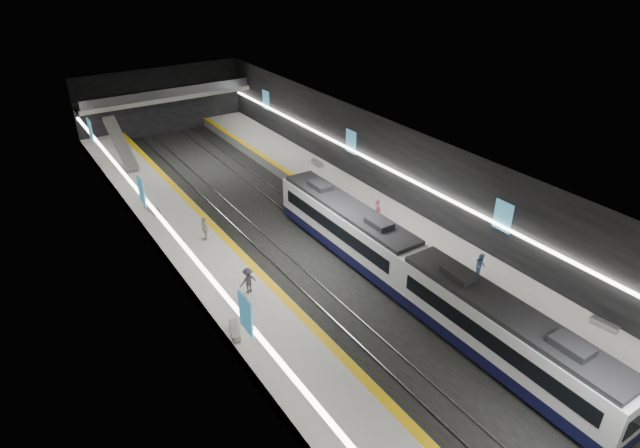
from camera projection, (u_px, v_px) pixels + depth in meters
ground at (321, 261)px, 40.47m from camera, size 70.00×70.00×0.00m
ceiling at (321, 162)px, 36.63m from camera, size 20.00×70.00×0.04m
wall_left at (189, 254)px, 33.75m from camera, size 0.04×70.00×8.00m
wall_right at (424, 183)px, 43.35m from camera, size 0.04×70.00×8.00m
wall_back at (162, 101)px, 64.25m from camera, size 20.00×0.04×8.00m
platform_left at (230, 287)px, 36.64m from camera, size 5.00×70.00×1.00m
tile_surface_left at (229, 281)px, 36.39m from camera, size 5.00×70.00×0.02m
tactile_strip_left at (258, 271)px, 37.44m from camera, size 0.60×70.00×0.02m
platform_right at (397, 229)px, 43.83m from camera, size 5.00×70.00×1.00m
tile_surface_right at (398, 223)px, 43.58m from camera, size 5.00×70.00×0.02m
tactile_strip_right at (377, 230)px, 42.52m from camera, size 0.60×70.00×0.02m
rails at (321, 260)px, 40.44m from camera, size 6.52×70.00×0.12m
train at (413, 272)px, 35.26m from camera, size 2.69×30.04×3.60m
ad_posters at (314, 203)px, 39.05m from camera, size 19.94×53.50×2.20m
cove_light_left at (192, 256)px, 33.95m from camera, size 0.25×68.60×0.12m
cove_light_right at (422, 186)px, 43.35m from camera, size 0.25×68.60×0.12m
mezzanine_bridge at (166, 97)px, 62.23m from camera, size 20.00×3.00×1.50m
escalator at (120, 143)px, 54.57m from camera, size 1.20×7.50×3.92m
bench_left_near at (235, 331)px, 31.52m from camera, size 0.99×1.81×0.43m
bench_left_far at (152, 209)px, 45.37m from camera, size 0.83×1.97×0.47m
bench_right_near at (605, 325)px, 32.05m from camera, size 0.65×1.65×0.39m
bench_right_far at (317, 163)px, 54.44m from camera, size 0.66×1.79×0.43m
passenger_right_a at (378, 209)px, 43.80m from camera, size 0.47×0.68×1.81m
passenger_right_b at (481, 265)px, 36.58m from camera, size 0.99×1.05×1.73m
passenger_left_a at (204, 228)px, 40.86m from camera, size 0.53×1.15×1.93m
passenger_left_b at (248, 281)px, 34.84m from camera, size 1.24×0.79×1.83m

